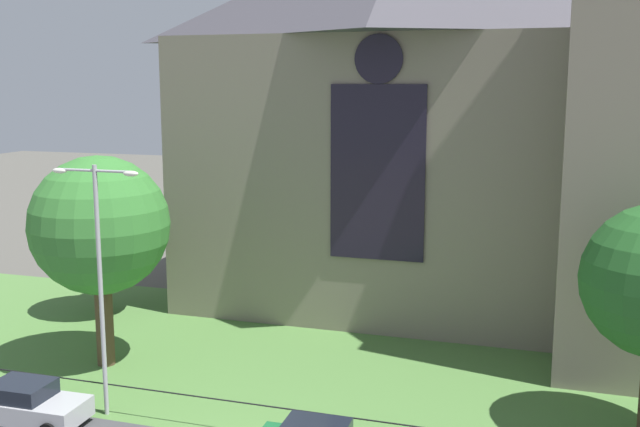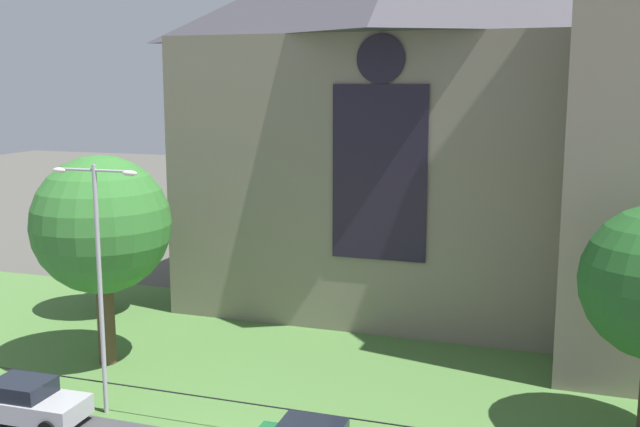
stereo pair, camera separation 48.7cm
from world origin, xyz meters
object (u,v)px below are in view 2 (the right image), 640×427
Objects in this scene: tree_left_far at (105,232)px; tree_left_near at (101,225)px; church_building at (421,112)px; parked_car_silver at (26,402)px; streetlamp_near at (99,260)px.

tree_left_far is 0.75× the size of tree_left_near.
church_building is at bearing 23.15° from tree_left_far.
tree_left_near is 7.81m from parked_car_silver.
streetlamp_near is (6.91, -10.37, 1.40)m from tree_left_far.
church_building is 17.03m from tree_left_near.
parked_car_silver is at bearing -84.14° from tree_left_near.
tree_left_far is 0.74× the size of streetlamp_near.
tree_left_far is 7.57m from tree_left_near.
tree_left_near is (4.11, -6.12, 1.70)m from tree_left_far.
tree_left_near reaches higher than tree_left_far.
streetlamp_near is 5.60m from parked_car_silver.
tree_left_near is (-10.76, -12.48, -4.31)m from church_building.
streetlamp_near is at bearing -56.30° from tree_left_far.
parked_car_silver is (0.59, -5.78, -5.22)m from tree_left_near.
tree_left_near is 0.98× the size of streetlamp_near.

